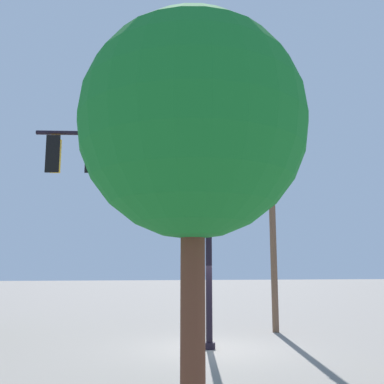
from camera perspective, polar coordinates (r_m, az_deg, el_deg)
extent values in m
plane|color=slate|center=(14.09, 2.28, -19.79)|extent=(120.00, 120.00, 0.00)
cylinder|color=black|center=(13.91, 2.18, -4.80)|extent=(0.20, 0.20, 7.32)
cylinder|color=black|center=(14.08, 2.28, -19.39)|extent=(0.36, 0.36, 0.20)
cylinder|color=black|center=(14.55, -9.00, 7.54)|extent=(5.56, 0.66, 0.14)
cylinder|color=black|center=(14.31, -2.92, 5.63)|extent=(2.53, 0.31, 1.07)
cube|color=yellow|center=(14.25, -2.86, 4.66)|extent=(0.34, 0.38, 1.10)
cube|color=black|center=(14.06, -2.84, 4.86)|extent=(0.44, 0.07, 1.22)
sphere|color=#FF2018|center=(14.53, -2.87, 5.77)|extent=(0.22, 0.22, 0.22)
cylinder|color=yellow|center=(14.60, -2.87, 5.89)|extent=(0.24, 0.15, 0.23)
sphere|color=#855607|center=(14.44, -2.88, 4.46)|extent=(0.22, 0.22, 0.22)
cylinder|color=yellow|center=(14.51, -2.88, 4.60)|extent=(0.24, 0.15, 0.23)
sphere|color=#0B621E|center=(14.37, -2.89, 3.15)|extent=(0.22, 0.22, 0.22)
cylinder|color=yellow|center=(14.44, -2.89, 3.29)|extent=(0.24, 0.15, 0.23)
cube|color=yellow|center=(14.31, -7.84, 4.67)|extent=(0.34, 0.38, 1.10)
cube|color=black|center=(14.12, -7.89, 4.87)|extent=(0.44, 0.07, 1.22)
sphere|color=#FF2018|center=(14.59, -7.76, 5.78)|extent=(0.22, 0.22, 0.22)
cylinder|color=yellow|center=(14.66, -7.74, 5.90)|extent=(0.24, 0.15, 0.23)
sphere|color=#855607|center=(14.51, -7.79, 4.48)|extent=(0.22, 0.22, 0.22)
cylinder|color=yellow|center=(14.58, -7.77, 4.61)|extent=(0.24, 0.15, 0.23)
sphere|color=#0B621E|center=(14.43, -7.82, 3.17)|extent=(0.22, 0.22, 0.22)
cylinder|color=yellow|center=(14.50, -7.80, 3.31)|extent=(0.24, 0.15, 0.23)
cube|color=yellow|center=(14.48, -12.74, 4.65)|extent=(0.35, 0.39, 1.10)
cube|color=black|center=(14.29, -12.89, 4.85)|extent=(0.44, 0.08, 1.22)
sphere|color=#FF2018|center=(14.76, -12.55, 5.74)|extent=(0.22, 0.22, 0.22)
cylinder|color=yellow|center=(14.83, -12.50, 5.87)|extent=(0.24, 0.16, 0.23)
sphere|color=#855607|center=(14.67, -12.60, 4.46)|extent=(0.22, 0.22, 0.22)
cylinder|color=yellow|center=(14.74, -12.55, 4.59)|extent=(0.24, 0.16, 0.23)
sphere|color=#0B621E|center=(14.60, -12.65, 3.17)|extent=(0.22, 0.22, 0.22)
cylinder|color=yellow|center=(14.67, -12.60, 3.30)|extent=(0.24, 0.16, 0.23)
cube|color=yellow|center=(14.76, -17.49, 4.60)|extent=(0.36, 0.40, 1.10)
cube|color=black|center=(14.57, -17.72, 4.79)|extent=(0.44, 0.10, 1.22)
sphere|color=#FF2018|center=(15.02, -17.21, 5.67)|extent=(0.22, 0.22, 0.22)
cylinder|color=yellow|center=(15.09, -17.13, 5.80)|extent=(0.25, 0.17, 0.23)
sphere|color=#855607|center=(14.94, -17.27, 4.42)|extent=(0.22, 0.22, 0.22)
cylinder|color=yellow|center=(15.01, -17.19, 4.54)|extent=(0.25, 0.17, 0.23)
sphere|color=#0B621E|center=(14.87, -17.33, 3.14)|extent=(0.22, 0.22, 0.22)
cylinder|color=yellow|center=(14.93, -17.26, 3.28)|extent=(0.25, 0.17, 0.23)
cube|color=yellow|center=(14.18, 3.55, 2.04)|extent=(0.39, 0.35, 1.10)
cube|color=black|center=(14.16, 2.75, 2.05)|extent=(0.08, 0.44, 1.22)
sphere|color=#FF2018|center=(14.27, 4.34, 3.37)|extent=(0.22, 0.22, 0.22)
cylinder|color=yellow|center=(14.29, 4.57, 3.56)|extent=(0.16, 0.24, 0.23)
sphere|color=#855607|center=(14.20, 4.35, 2.03)|extent=(0.22, 0.22, 0.22)
cylinder|color=yellow|center=(14.22, 4.59, 2.22)|extent=(0.16, 0.24, 0.23)
sphere|color=#0B621E|center=(14.14, 4.37, 0.68)|extent=(0.22, 0.22, 0.22)
cylinder|color=yellow|center=(14.16, 4.61, 0.88)|extent=(0.16, 0.24, 0.23)
cube|color=white|center=(14.67, -10.06, 8.65)|extent=(0.94, 0.11, 0.26)
cube|color=#0A6932|center=(14.67, -10.06, 8.65)|extent=(0.90, 0.11, 0.22)
cube|color=white|center=(14.00, 2.16, -1.56)|extent=(0.11, 0.94, 0.26)
cube|color=#167738|center=(14.00, 2.16, -1.56)|extent=(0.11, 0.90, 0.22)
cylinder|color=brown|center=(17.57, 10.47, -4.23)|extent=(0.25, 0.25, 8.16)
cube|color=brown|center=(18.21, 10.14, 6.74)|extent=(0.18, 1.80, 0.12)
cylinder|color=brown|center=(6.72, 0.10, -17.50)|extent=(0.37, 0.37, 3.18)
sphere|color=#19762B|center=(7.00, 0.09, 8.63)|extent=(3.59, 3.59, 3.59)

